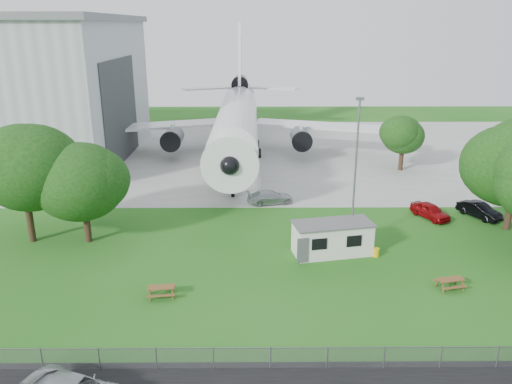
{
  "coord_description": "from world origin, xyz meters",
  "views": [
    {
      "loc": [
        0.08,
        -31.56,
        17.27
      ],
      "look_at": [
        0.36,
        8.0,
        4.0
      ],
      "focal_mm": 35.0,
      "sensor_mm": 36.0,
      "label": 1
    }
  ],
  "objects_px": {
    "site_cabin": "(332,238)",
    "picnic_west": "(162,297)",
    "airliner": "(237,118)",
    "picnic_east": "(449,289)"
  },
  "relations": [
    {
      "from": "site_cabin",
      "to": "picnic_west",
      "type": "distance_m",
      "value": 14.13
    },
    {
      "from": "airliner",
      "to": "picnic_west",
      "type": "distance_m",
      "value": 38.54
    },
    {
      "from": "airliner",
      "to": "picnic_east",
      "type": "xyz_separation_m",
      "value": [
        15.65,
        -37.02,
        -5.27
      ]
    },
    {
      "from": "site_cabin",
      "to": "picnic_west",
      "type": "bearing_deg",
      "value": -151.94
    },
    {
      "from": "airliner",
      "to": "picnic_west",
      "type": "xyz_separation_m",
      "value": [
        -4.04,
        -37.96,
        -5.27
      ]
    },
    {
      "from": "airliner",
      "to": "picnic_west",
      "type": "bearing_deg",
      "value": -96.07
    },
    {
      "from": "site_cabin",
      "to": "picnic_east",
      "type": "relative_size",
      "value": 3.86
    },
    {
      "from": "site_cabin",
      "to": "picnic_east",
      "type": "distance_m",
      "value": 9.32
    },
    {
      "from": "site_cabin",
      "to": "picnic_west",
      "type": "height_order",
      "value": "site_cabin"
    },
    {
      "from": "airliner",
      "to": "picnic_west",
      "type": "relative_size",
      "value": 26.52
    }
  ]
}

